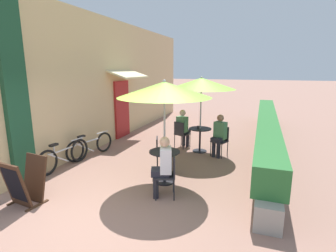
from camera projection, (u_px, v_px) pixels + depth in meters
The scene contains 19 objects.
ground_plane at pixel (101, 216), 4.61m from camera, with size 120.00×120.00×0.00m, color #936B5B.
cafe_facade_wall at pixel (123, 81), 10.04m from camera, with size 0.98×11.24×4.20m.
planter_hedge at pixel (266, 130), 8.67m from camera, with size 0.60×10.24×1.01m.
patio_table_near at pixel (165, 161), 5.89m from camera, with size 0.69×0.69×0.74m.
patio_umbrella_near at pixel (164, 90), 5.55m from camera, with size 2.02×2.02×2.32m.
cafe_chair_near_left at pixel (161, 151), 6.56m from camera, with size 0.52×0.52×0.87m.
cafe_chair_near_right at pixel (169, 172), 5.22m from camera, with size 0.52×0.52×0.87m.
seated_patron_near_right at pixel (163, 164), 5.18m from camera, with size 0.49×0.44×1.25m.
coffee_cup_near at pixel (169, 150), 5.77m from camera, with size 0.07×0.07×0.09m.
patio_table_mid at pixel (200, 136), 8.11m from camera, with size 0.69×0.69×0.74m.
patio_umbrella_mid at pixel (201, 84), 7.77m from camera, with size 2.02×2.02×2.32m.
cafe_chair_mid_left at pixel (181, 132), 8.49m from camera, with size 0.52×0.52×0.87m.
seated_patron_mid_left at pixel (183, 127), 8.54m from camera, with size 0.44×0.49×1.25m.
cafe_chair_mid_right at pixel (221, 139), 7.73m from camera, with size 0.52×0.52×0.87m.
seated_patron_mid_right at pixel (219, 134), 7.62m from camera, with size 0.44×0.49×1.25m.
coffee_cup_mid at pixel (198, 127), 8.02m from camera, with size 0.07×0.07×0.09m.
bicycle_leaning at pixel (64, 156), 6.78m from camera, with size 0.21×1.73×0.73m.
bicycle_second at pixel (90, 146), 7.67m from camera, with size 0.43×1.68×0.70m.
menu_board at pixel (25, 182), 4.97m from camera, with size 0.63×0.69×0.90m.
Camera 1 is at (2.51, -3.52, 2.55)m, focal length 28.00 mm.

